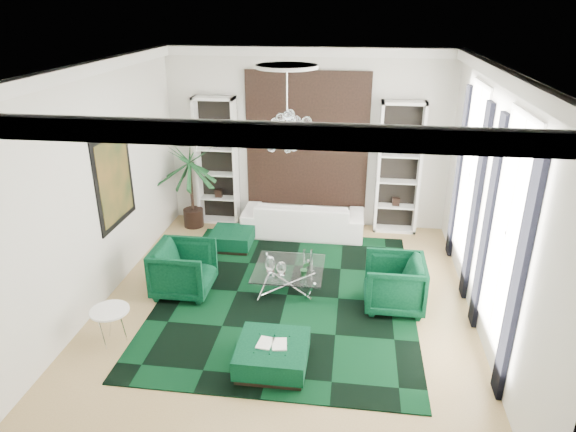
# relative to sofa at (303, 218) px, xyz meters

# --- Properties ---
(floor) EXTENTS (6.00, 7.00, 0.02)m
(floor) POSITION_rel_sofa_xyz_m (0.00, -2.85, -0.38)
(floor) COLOR tan
(floor) RESTS_ON ground
(ceiling) EXTENTS (6.00, 7.00, 0.02)m
(ceiling) POSITION_rel_sofa_xyz_m (0.00, -2.85, 3.44)
(ceiling) COLOR white
(ceiling) RESTS_ON ground
(wall_back) EXTENTS (6.00, 0.02, 3.80)m
(wall_back) POSITION_rel_sofa_xyz_m (0.00, 0.66, 1.53)
(wall_back) COLOR silver
(wall_back) RESTS_ON ground
(wall_front) EXTENTS (6.00, 0.02, 3.80)m
(wall_front) POSITION_rel_sofa_xyz_m (0.00, -6.36, 1.53)
(wall_front) COLOR silver
(wall_front) RESTS_ON ground
(wall_left) EXTENTS (0.02, 7.00, 3.80)m
(wall_left) POSITION_rel_sofa_xyz_m (-3.01, -2.85, 1.53)
(wall_left) COLOR silver
(wall_left) RESTS_ON ground
(wall_right) EXTENTS (0.02, 7.00, 3.80)m
(wall_right) POSITION_rel_sofa_xyz_m (3.01, -2.85, 1.53)
(wall_right) COLOR silver
(wall_right) RESTS_ON ground
(crown_molding) EXTENTS (6.00, 7.00, 0.18)m
(crown_molding) POSITION_rel_sofa_xyz_m (0.00, -2.85, 3.33)
(crown_molding) COLOR white
(crown_molding) RESTS_ON ceiling
(ceiling_medallion) EXTENTS (0.90, 0.90, 0.05)m
(ceiling_medallion) POSITION_rel_sofa_xyz_m (0.00, -2.55, 3.40)
(ceiling_medallion) COLOR white
(ceiling_medallion) RESTS_ON ceiling
(tapestry) EXTENTS (2.50, 0.06, 2.80)m
(tapestry) POSITION_rel_sofa_xyz_m (0.00, 0.61, 1.53)
(tapestry) COLOR black
(tapestry) RESTS_ON wall_back
(shelving_left) EXTENTS (0.90, 0.38, 2.80)m
(shelving_left) POSITION_rel_sofa_xyz_m (-1.95, 0.46, 1.03)
(shelving_left) COLOR white
(shelving_left) RESTS_ON floor
(shelving_right) EXTENTS (0.90, 0.38, 2.80)m
(shelving_right) POSITION_rel_sofa_xyz_m (1.95, 0.46, 1.03)
(shelving_right) COLOR white
(shelving_right) RESTS_ON floor
(painting) EXTENTS (0.04, 1.30, 1.60)m
(painting) POSITION_rel_sofa_xyz_m (-2.97, -2.25, 1.48)
(painting) COLOR black
(painting) RESTS_ON wall_left
(window_near) EXTENTS (0.03, 1.10, 2.90)m
(window_near) POSITION_rel_sofa_xyz_m (2.99, -3.75, 1.53)
(window_near) COLOR white
(window_near) RESTS_ON wall_right
(curtain_near_a) EXTENTS (0.07, 0.30, 3.25)m
(curtain_near_a) POSITION_rel_sofa_xyz_m (2.96, -4.53, 1.28)
(curtain_near_a) COLOR black
(curtain_near_a) RESTS_ON floor
(curtain_near_b) EXTENTS (0.07, 0.30, 3.25)m
(curtain_near_b) POSITION_rel_sofa_xyz_m (2.96, -2.97, 1.28)
(curtain_near_b) COLOR black
(curtain_near_b) RESTS_ON floor
(window_far) EXTENTS (0.03, 1.10, 2.90)m
(window_far) POSITION_rel_sofa_xyz_m (2.99, -1.35, 1.53)
(window_far) COLOR white
(window_far) RESTS_ON wall_right
(curtain_far_a) EXTENTS (0.07, 0.30, 3.25)m
(curtain_far_a) POSITION_rel_sofa_xyz_m (2.96, -2.13, 1.28)
(curtain_far_a) COLOR black
(curtain_far_a) RESTS_ON floor
(curtain_far_b) EXTENTS (0.07, 0.30, 3.25)m
(curtain_far_b) POSITION_rel_sofa_xyz_m (2.96, -0.57, 1.28)
(curtain_far_b) COLOR black
(curtain_far_b) RESTS_ON floor
(rug) EXTENTS (4.20, 5.00, 0.02)m
(rug) POSITION_rel_sofa_xyz_m (0.00, -2.55, -0.36)
(rug) COLOR black
(rug) RESTS_ON floor
(sofa) EXTENTS (2.54, 0.99, 0.74)m
(sofa) POSITION_rel_sofa_xyz_m (0.00, 0.00, 0.00)
(sofa) COLOR white
(sofa) RESTS_ON floor
(armchair_left) EXTENTS (0.97, 0.94, 0.88)m
(armchair_left) POSITION_rel_sofa_xyz_m (-1.75, -2.65, 0.07)
(armchair_left) COLOR black
(armchair_left) RESTS_ON floor
(armchair_right) EXTENTS (0.95, 0.92, 0.87)m
(armchair_right) POSITION_rel_sofa_xyz_m (1.75, -2.65, 0.06)
(armchair_right) COLOR black
(armchair_right) RESTS_ON floor
(coffee_table) EXTENTS (1.18, 1.18, 0.40)m
(coffee_table) POSITION_rel_sofa_xyz_m (0.00, -2.30, -0.17)
(coffee_table) COLOR white
(coffee_table) RESTS_ON floor
(ottoman_side) EXTENTS (0.81, 0.81, 0.36)m
(ottoman_side) POSITION_rel_sofa_xyz_m (-1.35, -0.85, -0.19)
(ottoman_side) COLOR black
(ottoman_side) RESTS_ON floor
(ottoman_front) EXTENTS (0.94, 0.94, 0.38)m
(ottoman_front) POSITION_rel_sofa_xyz_m (0.05, -4.40, -0.18)
(ottoman_front) COLOR black
(ottoman_front) RESTS_ON floor
(book) EXTENTS (0.41, 0.27, 0.03)m
(book) POSITION_rel_sofa_xyz_m (0.05, -4.40, 0.02)
(book) COLOR white
(book) RESTS_ON ottoman_front
(side_table) EXTENTS (0.56, 0.56, 0.54)m
(side_table) POSITION_rel_sofa_xyz_m (-2.35, -4.15, -0.10)
(side_table) COLOR white
(side_table) RESTS_ON floor
(palm) EXTENTS (1.49, 1.49, 2.38)m
(palm) POSITION_rel_sofa_xyz_m (-2.45, 0.10, 0.82)
(palm) COLOR #174621
(palm) RESTS_ON floor
(chandelier) EXTENTS (0.85, 0.85, 0.77)m
(chandelier) POSITION_rel_sofa_xyz_m (0.00, -2.55, 2.48)
(chandelier) COLOR white
(chandelier) RESTS_ON ceiling
(table_plant) EXTENTS (0.15, 0.12, 0.27)m
(table_plant) POSITION_rel_sofa_xyz_m (0.29, -2.54, 0.17)
(table_plant) COLOR #174621
(table_plant) RESTS_ON coffee_table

